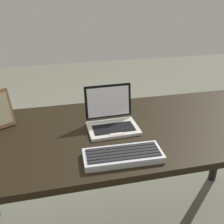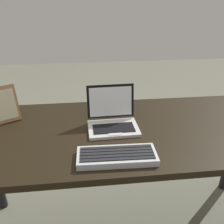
{
  "view_description": "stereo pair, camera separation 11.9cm",
  "coord_description": "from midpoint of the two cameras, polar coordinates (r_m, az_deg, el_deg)",
  "views": [
    {
      "loc": [
        -0.32,
        -1.05,
        1.39
      ],
      "look_at": [
        -0.08,
        -0.01,
        0.85
      ],
      "focal_mm": 40.13,
      "sensor_mm": 36.0,
      "label": 1
    },
    {
      "loc": [
        -0.2,
        -1.07,
        1.39
      ],
      "look_at": [
        -0.08,
        -0.01,
        0.85
      ],
      "focal_mm": 40.13,
      "sensor_mm": 36.0,
      "label": 2
    }
  ],
  "objects": [
    {
      "name": "external_keyboard",
      "position": [
        1.05,
        -0.79,
        -9.97
      ],
      "size": [
        0.33,
        0.14,
        0.03
      ],
      "color": "#B9BBC1",
      "rests_on": "desk"
    },
    {
      "name": "laptop_front",
      "position": [
        1.26,
        -2.83,
        -1.79
      ],
      "size": [
        0.25,
        0.21,
        0.2
      ],
      "color": "beige",
      "rests_on": "desk"
    },
    {
      "name": "desk",
      "position": [
        1.31,
        0.67,
        -7.08
      ],
      "size": [
        1.75,
        0.71,
        0.75
      ],
      "color": "black",
      "rests_on": "ground"
    }
  ]
}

